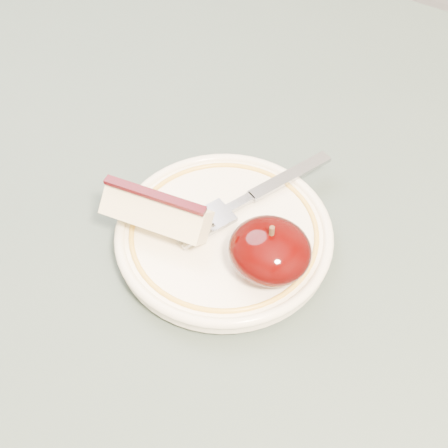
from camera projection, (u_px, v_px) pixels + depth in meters
The scene contains 5 objects.
table at pixel (189, 291), 0.60m from camera, with size 0.90×0.90×0.75m.
plate at pixel (224, 235), 0.52m from camera, with size 0.18×0.18×0.02m.
apple_half at pixel (270, 250), 0.48m from camera, with size 0.06×0.06×0.05m.
apple_wedge at pixel (157, 212), 0.50m from camera, with size 0.09×0.05×0.04m.
fork at pixel (250, 197), 0.53m from camera, with size 0.08×0.16×0.00m.
Camera 1 is at (0.20, -0.26, 1.17)m, focal length 50.00 mm.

